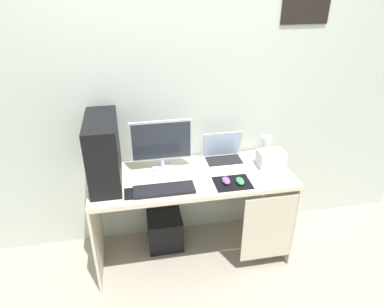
{
  "coord_description": "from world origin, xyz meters",
  "views": [
    {
      "loc": [
        -0.4,
        -2.15,
        2.1
      ],
      "look_at": [
        0.0,
        0.0,
        0.93
      ],
      "focal_mm": 32.48,
      "sensor_mm": 36.0,
      "label": 1
    }
  ],
  "objects_px": {
    "monitor": "(162,144)",
    "laptop": "(224,156)",
    "mouse_right": "(240,181)",
    "projector": "(271,158)",
    "mouse_left": "(226,180)",
    "speaker": "(266,146)",
    "subwoofer": "(165,230)",
    "cell_phone": "(130,194)",
    "keyboard": "(164,190)",
    "pc_tower": "(104,151)"
  },
  "relations": [
    {
      "from": "laptop",
      "to": "speaker",
      "type": "xyz_separation_m",
      "value": [
        0.36,
        0.03,
        0.04
      ]
    },
    {
      "from": "keyboard",
      "to": "mouse_right",
      "type": "relative_size",
      "value": 4.38
    },
    {
      "from": "speaker",
      "to": "subwoofer",
      "type": "bearing_deg",
      "value": -176.24
    },
    {
      "from": "speaker",
      "to": "mouse_right",
      "type": "xyz_separation_m",
      "value": [
        -0.33,
        -0.37,
        -0.06
      ]
    },
    {
      "from": "monitor",
      "to": "laptop",
      "type": "relative_size",
      "value": 1.46
    },
    {
      "from": "speaker",
      "to": "mouse_left",
      "type": "xyz_separation_m",
      "value": [
        -0.43,
        -0.34,
        -0.06
      ]
    },
    {
      "from": "monitor",
      "to": "subwoofer",
      "type": "relative_size",
      "value": 1.63
    },
    {
      "from": "keyboard",
      "to": "subwoofer",
      "type": "distance_m",
      "value": 0.69
    },
    {
      "from": "speaker",
      "to": "keyboard",
      "type": "distance_m",
      "value": 0.95
    },
    {
      "from": "laptop",
      "to": "keyboard",
      "type": "distance_m",
      "value": 0.61
    },
    {
      "from": "monitor",
      "to": "mouse_right",
      "type": "bearing_deg",
      "value": -31.83
    },
    {
      "from": "monitor",
      "to": "cell_phone",
      "type": "height_order",
      "value": "monitor"
    },
    {
      "from": "projector",
      "to": "cell_phone",
      "type": "xyz_separation_m",
      "value": [
        -1.08,
        -0.2,
        -0.05
      ]
    },
    {
      "from": "projector",
      "to": "monitor",
      "type": "bearing_deg",
      "value": 172.31
    },
    {
      "from": "subwoofer",
      "to": "cell_phone",
      "type": "bearing_deg",
      "value": -129.9
    },
    {
      "from": "keyboard",
      "to": "projector",
      "type": "bearing_deg",
      "value": 13.44
    },
    {
      "from": "keyboard",
      "to": "cell_phone",
      "type": "bearing_deg",
      "value": 178.8
    },
    {
      "from": "speaker",
      "to": "subwoofer",
      "type": "distance_m",
      "value": 1.1
    },
    {
      "from": "laptop",
      "to": "speaker",
      "type": "relative_size",
      "value": 1.87
    },
    {
      "from": "projector",
      "to": "mouse_right",
      "type": "distance_m",
      "value": 0.38
    },
    {
      "from": "mouse_right",
      "to": "monitor",
      "type": "bearing_deg",
      "value": 148.17
    },
    {
      "from": "monitor",
      "to": "mouse_left",
      "type": "relative_size",
      "value": 4.8
    },
    {
      "from": "mouse_right",
      "to": "subwoofer",
      "type": "distance_m",
      "value": 0.87
    },
    {
      "from": "projector",
      "to": "mouse_left",
      "type": "height_order",
      "value": "projector"
    },
    {
      "from": "speaker",
      "to": "monitor",
      "type": "bearing_deg",
      "value": -176.71
    },
    {
      "from": "speaker",
      "to": "cell_phone",
      "type": "height_order",
      "value": "speaker"
    },
    {
      "from": "laptop",
      "to": "mouse_right",
      "type": "xyz_separation_m",
      "value": [
        0.03,
        -0.34,
        -0.02
      ]
    },
    {
      "from": "projector",
      "to": "cell_phone",
      "type": "bearing_deg",
      "value": -169.64
    },
    {
      "from": "laptop",
      "to": "subwoofer",
      "type": "distance_m",
      "value": 0.82
    },
    {
      "from": "pc_tower",
      "to": "projector",
      "type": "bearing_deg",
      "value": -0.16
    },
    {
      "from": "speaker",
      "to": "mouse_left",
      "type": "height_order",
      "value": "speaker"
    },
    {
      "from": "pc_tower",
      "to": "speaker",
      "type": "bearing_deg",
      "value": 7.11
    },
    {
      "from": "projector",
      "to": "mouse_left",
      "type": "relative_size",
      "value": 2.08
    },
    {
      "from": "pc_tower",
      "to": "mouse_right",
      "type": "bearing_deg",
      "value": -12.89
    },
    {
      "from": "cell_phone",
      "to": "subwoofer",
      "type": "height_order",
      "value": "cell_phone"
    },
    {
      "from": "speaker",
      "to": "mouse_left",
      "type": "bearing_deg",
      "value": -141.12
    },
    {
      "from": "mouse_left",
      "to": "mouse_right",
      "type": "relative_size",
      "value": 1.0
    },
    {
      "from": "pc_tower",
      "to": "laptop",
      "type": "xyz_separation_m",
      "value": [
        0.9,
        0.13,
        -0.19
      ]
    },
    {
      "from": "monitor",
      "to": "cell_phone",
      "type": "relative_size",
      "value": 3.54
    },
    {
      "from": "monitor",
      "to": "mouse_left",
      "type": "bearing_deg",
      "value": -35.06
    },
    {
      "from": "cell_phone",
      "to": "subwoofer",
      "type": "bearing_deg",
      "value": 50.1
    },
    {
      "from": "monitor",
      "to": "mouse_right",
      "type": "distance_m",
      "value": 0.63
    },
    {
      "from": "speaker",
      "to": "subwoofer",
      "type": "relative_size",
      "value": 0.6
    },
    {
      "from": "subwoofer",
      "to": "speaker",
      "type": "bearing_deg",
      "value": 3.76
    },
    {
      "from": "laptop",
      "to": "keyboard",
      "type": "height_order",
      "value": "laptop"
    },
    {
      "from": "keyboard",
      "to": "subwoofer",
      "type": "relative_size",
      "value": 1.49
    },
    {
      "from": "speaker",
      "to": "cell_phone",
      "type": "xyz_separation_m",
      "value": [
        -1.1,
        -0.36,
        -0.08
      ]
    },
    {
      "from": "laptop",
      "to": "subwoofer",
      "type": "height_order",
      "value": "laptop"
    },
    {
      "from": "mouse_left",
      "to": "monitor",
      "type": "bearing_deg",
      "value": 144.94
    },
    {
      "from": "projector",
      "to": "keyboard",
      "type": "height_order",
      "value": "projector"
    }
  ]
}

